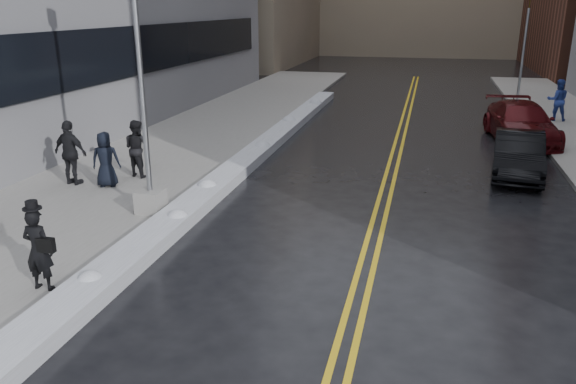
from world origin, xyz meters
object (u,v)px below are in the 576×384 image
Objects in this scene: pedestrian_c at (106,159)px; car_black at (518,155)px; lamppost at (144,122)px; pedestrian_fedora at (38,250)px; pedestrian_b at (137,148)px; pedestrian_east at (558,100)px; pedestrian_d at (71,153)px; car_maroon at (521,123)px; traffic_signal at (525,41)px.

car_black is (12.07, 4.65, -0.27)m from pedestrian_c.
car_black is at bearing 33.09° from lamppost.
pedestrian_fedora is 0.90× the size of pedestrian_b.
pedestrian_east is (14.58, 12.92, 0.06)m from pedestrian_b.
pedestrian_d is 17.07m from car_maroon.
traffic_signal is 24.82m from pedestrian_c.
pedestrian_c is at bearing -152.72° from car_black.
pedestrian_east is at bearing -130.02° from pedestrian_d.
lamppost is 3.92× the size of pedestrian_d.
traffic_signal is 10.88m from car_maroon.
pedestrian_fedora reaches higher than car_maroon.
pedestrian_b is at bearing -157.37° from car_black.
car_black is (13.18, 4.71, -0.42)m from pedestrian_d.
pedestrian_east is (14.96, 14.13, 0.13)m from pedestrian_c.
traffic_signal reaches higher than car_black.
traffic_signal is at bearing -118.23° from pedestrian_d.
pedestrian_fedora is at bearing -126.39° from car_black.
traffic_signal is 3.72× the size of pedestrian_fedora.
pedestrian_b is at bearing -131.10° from pedestrian_d.
traffic_signal is 23.61m from pedestrian_b.
car_maroon is (10.53, 11.51, -1.75)m from lamppost.
lamppost reaches higher than pedestrian_c.
pedestrian_fedora is 0.30× the size of car_maroon.
car_maroon is at bearing 87.85° from car_black.
pedestrian_east reaches higher than pedestrian_b.
pedestrian_fedora is 23.84m from pedestrian_east.
pedestrian_c is at bearing -149.13° from car_maroon.
car_black is (9.83, 10.69, -0.25)m from pedestrian_fedora.
pedestrian_east is at bearing -119.79° from pedestrian_b.
pedestrian_d is (-15.20, -20.34, -2.28)m from traffic_signal.
pedestrian_b is 0.93× the size of pedestrian_east.
pedestrian_b is at bearing -151.88° from car_maroon.
lamppost is 1.78× the size of car_black.
pedestrian_d reaches higher than pedestrian_east.
lamppost reaches higher than pedestrian_east.
pedestrian_fedora is at bearing -130.26° from car_maroon.
lamppost is 4.04m from pedestrian_d.
lamppost is 4.62× the size of pedestrian_c.
pedestrian_east is at bearing -157.75° from pedestrian_c.
pedestrian_fedora is at bearing 89.28° from pedestrian_c.
car_black is at bearing -97.38° from traffic_signal.
traffic_signal reaches higher than pedestrian_b.
lamppost is at bearing 141.77° from pedestrian_b.
pedestrian_east reaches higher than car_maroon.
pedestrian_east is at bearing 57.23° from car_maroon.
pedestrian_c is (-14.09, -20.28, -2.43)m from traffic_signal.
pedestrian_b is at bearing -125.71° from traffic_signal.
pedestrian_fedora is (-11.85, -26.32, -2.45)m from traffic_signal.
pedestrian_c is at bearing 90.95° from pedestrian_b.
traffic_signal is 3.63× the size of pedestrian_c.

